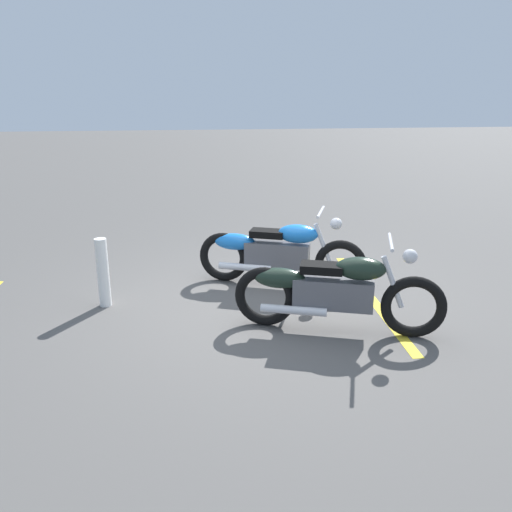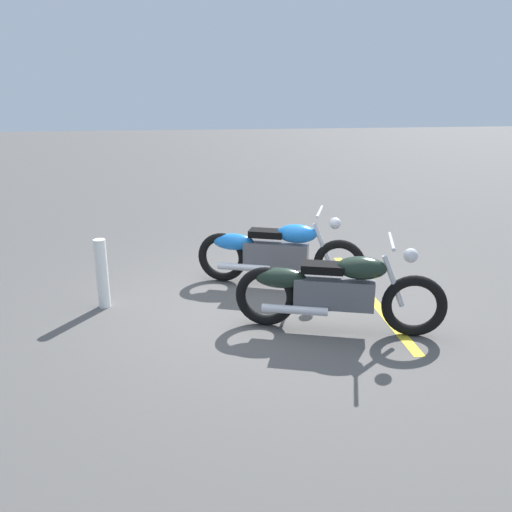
# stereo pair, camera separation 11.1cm
# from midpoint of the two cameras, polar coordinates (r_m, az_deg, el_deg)

# --- Properties ---
(ground_plane) EXTENTS (60.00, 60.00, 0.00)m
(ground_plane) POSITION_cam_midpoint_polar(r_m,az_deg,el_deg) (6.34, 1.05, -5.59)
(ground_plane) COLOR #514F4C
(motorcycle_bright_foreground) EXTENTS (2.12, 0.93, 1.04)m
(motorcycle_bright_foreground) POSITION_cam_midpoint_polar(r_m,az_deg,el_deg) (6.93, 2.67, 0.47)
(motorcycle_bright_foreground) COLOR black
(motorcycle_bright_foreground) RESTS_ON ground
(motorcycle_dark_foreground) EXTENTS (2.15, 0.87, 1.04)m
(motorcycle_dark_foreground) POSITION_cam_midpoint_polar(r_m,az_deg,el_deg) (5.66, 8.78, -3.65)
(motorcycle_dark_foreground) COLOR black
(motorcycle_dark_foreground) RESTS_ON ground
(bollard_post) EXTENTS (0.14, 0.14, 0.83)m
(bollard_post) POSITION_cam_midpoint_polar(r_m,az_deg,el_deg) (6.50, -15.66, -1.74)
(bollard_post) COLOR white
(bollard_post) RESTS_ON ground
(parking_stripe_near) EXTENTS (0.28, 3.20, 0.01)m
(parking_stripe_near) POSITION_cam_midpoint_polar(r_m,az_deg,el_deg) (6.82, 12.65, -4.31)
(parking_stripe_near) COLOR yellow
(parking_stripe_near) RESTS_ON ground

